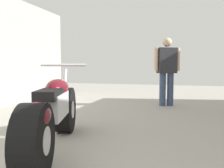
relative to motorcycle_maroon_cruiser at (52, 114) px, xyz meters
The scene contains 3 objects.
ground_plane 1.39m from the motorcycle_maroon_cruiser, 68.02° to the left, with size 18.96×18.96×0.00m, color #A8A399.
motorcycle_maroon_cruiser is the anchor object (origin of this frame).
mechanic_in_blue 3.99m from the motorcycle_maroon_cruiser, 73.42° to the left, with size 0.67×0.43×1.74m.
Camera 1 is at (1.01, 0.12, 1.03)m, focal length 39.15 mm.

